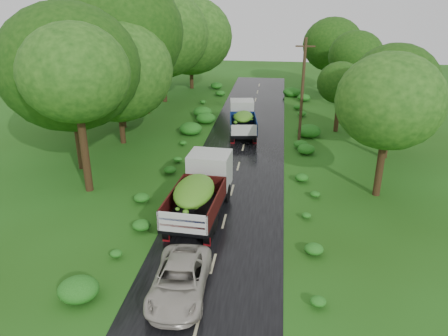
% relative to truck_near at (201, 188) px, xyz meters
% --- Properties ---
extents(ground, '(120.00, 120.00, 0.00)m').
position_rel_truck_near_xyz_m(ground, '(1.35, -4.64, -1.65)').
color(ground, '#1F440E').
rests_on(ground, ground).
extents(road, '(6.50, 80.00, 0.02)m').
position_rel_truck_near_xyz_m(road, '(1.35, 0.36, -1.64)').
color(road, black).
rests_on(road, ground).
extents(road_lines, '(0.12, 69.60, 0.00)m').
position_rel_truck_near_xyz_m(road_lines, '(1.35, 1.36, -1.63)').
color(road_lines, '#BFB78C').
rests_on(road_lines, road).
extents(truck_near, '(2.91, 7.09, 2.92)m').
position_rel_truck_near_xyz_m(truck_near, '(0.00, 0.00, 0.00)').
color(truck_near, black).
rests_on(truck_near, ground).
extents(truck_far, '(2.87, 6.24, 2.53)m').
position_rel_truck_near_xyz_m(truck_far, '(0.96, 14.93, -0.22)').
color(truck_far, black).
rests_on(truck_far, ground).
extents(car, '(2.43, 4.92, 1.34)m').
position_rel_truck_near_xyz_m(car, '(0.31, -6.92, -0.96)').
color(car, '#BCB4A7').
rests_on(car, road).
extents(utility_pole, '(1.48, 0.23, 8.44)m').
position_rel_truck_near_xyz_m(utility_pole, '(5.77, 12.52, 2.70)').
color(utility_pole, '#382616').
rests_on(utility_pole, ground).
extents(trees_left, '(7.61, 34.29, 10.51)m').
position_rel_truck_near_xyz_m(trees_left, '(-8.74, 17.29, 5.31)').
color(trees_left, black).
rests_on(trees_left, ground).
extents(trees_right, '(6.10, 32.32, 7.49)m').
position_rel_truck_near_xyz_m(trees_right, '(10.65, 18.00, 3.80)').
color(trees_right, black).
rests_on(trees_right, ground).
extents(shrubs, '(11.90, 44.00, 0.70)m').
position_rel_truck_near_xyz_m(shrubs, '(1.35, 9.36, -1.30)').
color(shrubs, '#1F6618').
rests_on(shrubs, ground).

